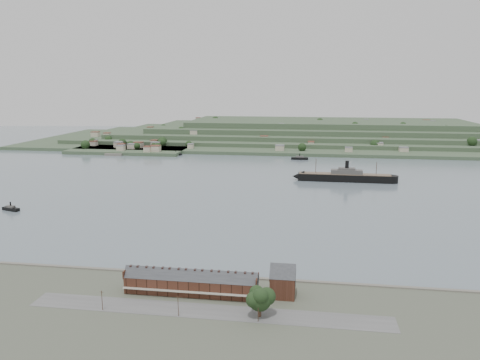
# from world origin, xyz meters

# --- Properties ---
(ground) EXTENTS (1400.00, 1400.00, 0.00)m
(ground) POSITION_xyz_m (0.00, 0.00, 0.00)
(ground) COLOR slate
(ground) RESTS_ON ground
(near_shore) EXTENTS (220.00, 80.00, 2.60)m
(near_shore) POSITION_xyz_m (0.00, -186.75, 1.01)
(near_shore) COLOR #4C5142
(near_shore) RESTS_ON ground
(terrace_row) EXTENTS (55.60, 9.80, 11.07)m
(terrace_row) POSITION_xyz_m (-10.00, -168.02, 6.84)
(terrace_row) COLOR #442418
(terrace_row) RESTS_ON ground
(gabled_building) EXTENTS (10.40, 10.18, 14.09)m
(gabled_building) POSITION_xyz_m (27.50, -164.00, 8.19)
(gabled_building) COLOR #442418
(gabled_building) RESTS_ON ground
(far_peninsula) EXTENTS (760.00, 309.00, 30.00)m
(far_peninsula) POSITION_xyz_m (27.91, 393.10, 11.88)
(far_peninsula) COLOR #384F35
(far_peninsula) RESTS_ON ground
(steamship) EXTENTS (95.03, 12.33, 22.81)m
(steamship) POSITION_xyz_m (66.58, 85.96, 4.21)
(steamship) COLOR black
(steamship) RESTS_ON ground
(tugboat) EXTENTS (14.40, 7.66, 6.27)m
(tugboat) POSITION_xyz_m (-169.81, -52.93, 1.53)
(tugboat) COLOR black
(tugboat) RESTS_ON ground
(ferry_west) EXTENTS (16.13, 8.32, 5.83)m
(ferry_west) POSITION_xyz_m (-130.05, 221.53, 1.40)
(ferry_west) COLOR black
(ferry_west) RESTS_ON ground
(ferry_east) EXTENTS (20.20, 6.69, 7.47)m
(ferry_east) POSITION_xyz_m (25.16, 207.13, 1.80)
(ferry_east) COLOR black
(ferry_east) RESTS_ON ground
(fig_tree) EXTENTS (10.87, 9.41, 12.13)m
(fig_tree) POSITION_xyz_m (20.42, -183.29, 9.41)
(fig_tree) COLOR #432D1F
(fig_tree) RESTS_ON ground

